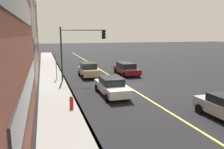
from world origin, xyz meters
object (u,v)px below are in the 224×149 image
at_px(street_sign_post, 56,63).
at_px(car_white, 111,86).
at_px(car_tan, 88,70).
at_px(car_maroon, 126,68).
at_px(traffic_light_mast, 80,44).
at_px(fire_hydrant, 71,103).

bearing_deg(street_sign_post, car_white, -152.67).
relative_size(car_tan, car_maroon, 0.80).
xyz_separation_m(car_white, traffic_light_mast, (6.28, 1.47, 3.09)).
xyz_separation_m(car_maroon, fire_hydrant, (-10.87, 7.92, -0.28)).
relative_size(traffic_light_mast, fire_hydrant, 5.87).
relative_size(street_sign_post, fire_hydrant, 3.40).
bearing_deg(traffic_light_mast, car_tan, -35.75).
distance_m(car_tan, traffic_light_mast, 3.62).
height_order(car_tan, traffic_light_mast, traffic_light_mast).
distance_m(traffic_light_mast, fire_hydrant, 9.81).
xyz_separation_m(car_tan, street_sign_post, (-0.52, 3.54, 1.04)).
distance_m(traffic_light_mast, street_sign_post, 3.26).
relative_size(car_maroon, street_sign_post, 1.49).
bearing_deg(fire_hydrant, street_sign_post, 1.73).
distance_m(car_white, fire_hydrant, 4.45).
relative_size(car_maroon, traffic_light_mast, 0.87).
relative_size(car_white, car_maroon, 1.00).
relative_size(car_tan, street_sign_post, 1.20).
xyz_separation_m(car_maroon, traffic_light_mast, (-1.88, 5.87, 3.09)).
relative_size(car_white, fire_hydrant, 5.09).
distance_m(car_white, traffic_light_mast, 7.15).
distance_m(car_maroon, traffic_light_mast, 6.90).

